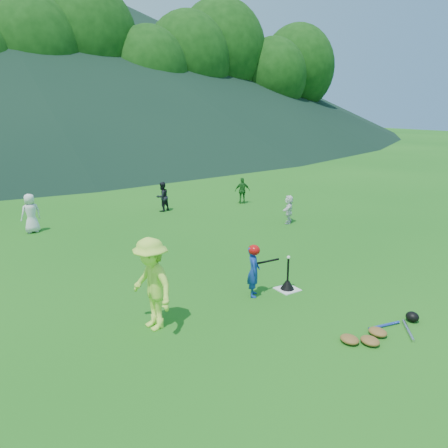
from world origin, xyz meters
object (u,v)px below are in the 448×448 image
object	(u,v)px
fielder_a	(31,213)
equipment_pile	(378,332)
home_plate	(287,289)
batting_tee	(287,284)
fielder_b	(162,197)
adult_coach	(152,284)
fielder_d	(289,209)
fielder_c	(242,191)
batter_child	(254,271)

from	to	relation	value
fielder_a	equipment_pile	xyz separation A→B (m)	(3.78, -10.05, -0.55)
home_plate	batting_tee	size ratio (longest dim) A/B	0.66
fielder_b	equipment_pile	distance (m)	10.44
adult_coach	fielder_b	distance (m)	8.94
fielder_d	equipment_pile	distance (m)	7.50
adult_coach	fielder_c	distance (m)	10.41
fielder_a	fielder_c	bearing A→B (deg)	168.23
fielder_d	fielder_a	bearing A→B (deg)	-65.82
fielder_c	equipment_pile	xyz separation A→B (m)	(-4.13, -9.84, -0.46)
equipment_pile	fielder_b	bearing A→B (deg)	85.30
home_plate	fielder_b	size ratio (longest dim) A/B	0.41
fielder_d	equipment_pile	bearing A→B (deg)	20.16
home_plate	equipment_pile	world-z (taller)	equipment_pile
home_plate	fielder_a	size ratio (longest dim) A/B	0.37
fielder_b	equipment_pile	world-z (taller)	fielder_b
home_plate	batter_child	world-z (taller)	batter_child
adult_coach	fielder_a	size ratio (longest dim) A/B	1.37
batter_child	fielder_a	xyz separation A→B (m)	(-2.96, 7.55, 0.07)
batter_child	home_plate	bearing A→B (deg)	-67.25
fielder_b	home_plate	bearing A→B (deg)	66.46
batter_child	fielder_a	size ratio (longest dim) A/B	0.88
batting_tee	equipment_pile	bearing A→B (deg)	-89.35
adult_coach	fielder_c	xyz separation A→B (m)	(7.27, 7.44, -0.32)
adult_coach	fielder_c	size ratio (longest dim) A/B	1.61
batter_child	equipment_pile	size ratio (longest dim) A/B	0.60
batter_child	equipment_pile	world-z (taller)	batter_child
fielder_b	fielder_d	bearing A→B (deg)	108.72
fielder_b	fielder_c	bearing A→B (deg)	153.13
fielder_d	batting_tee	distance (m)	5.59
fielder_b	fielder_c	xyz separation A→B (m)	(3.27, -0.55, -0.03)
fielder_c	batting_tee	xyz separation A→B (m)	(-4.16, -7.50, -0.39)
batter_child	fielder_c	world-z (taller)	batter_child
batter_child	fielder_b	world-z (taller)	fielder_b
fielder_a	fielder_d	bearing A→B (deg)	144.41
home_plate	fielder_c	size ratio (longest dim) A/B	0.43
home_plate	batting_tee	xyz separation A→B (m)	(0.00, 0.00, 0.12)
batter_child	adult_coach	xyz separation A→B (m)	(-2.31, -0.11, 0.30)
batter_child	batting_tee	distance (m)	0.91
fielder_b	fielder_d	distance (m)	4.79
fielder_a	equipment_pile	bearing A→B (deg)	100.37
equipment_pile	adult_coach	bearing A→B (deg)	142.60
batter_child	equipment_pile	xyz separation A→B (m)	(0.82, -2.51, -0.48)
fielder_a	equipment_pile	distance (m)	10.76
fielder_b	fielder_c	size ratio (longest dim) A/B	1.06
batter_child	fielder_a	world-z (taller)	fielder_a
home_plate	fielder_d	size ratio (longest dim) A/B	0.47
batter_child	fielder_b	xyz separation A→B (m)	(1.68, 7.89, 0.01)
home_plate	batter_child	bearing A→B (deg)	168.44
fielder_c	batting_tee	size ratio (longest dim) A/B	1.54
batter_child	fielder_c	bearing A→B (deg)	0.29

